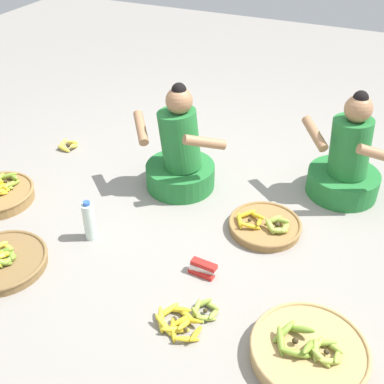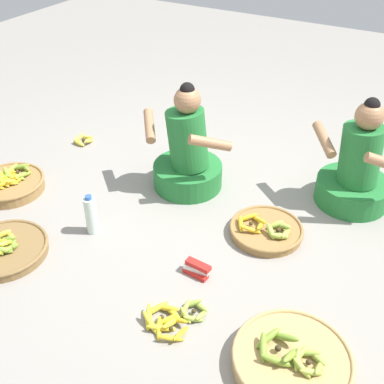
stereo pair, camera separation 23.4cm
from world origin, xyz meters
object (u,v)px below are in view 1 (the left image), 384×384
object	(u,v)px
banana_basket_near_bicycle	(2,261)
banana_basket_back_right	(265,225)
vendor_woman_behind	(346,163)
water_bottle	(89,221)
vendor_woman_front	(180,155)
packet_carton_stack	(203,268)
loose_bananas_front_left	(184,319)
banana_basket_mid_left	(309,351)
loose_bananas_mid_right	(68,145)

from	to	relation	value
banana_basket_near_bicycle	banana_basket_back_right	distance (m)	1.70
vendor_woman_behind	water_bottle	bearing A→B (deg)	-139.75
vendor_woman_front	vendor_woman_behind	size ratio (longest dim) A/B	1.02
water_bottle	packet_carton_stack	world-z (taller)	water_bottle
vendor_woman_front	loose_bananas_front_left	xyz separation A→B (m)	(0.58, -1.19, -0.24)
banana_basket_mid_left	banana_basket_back_right	bearing A→B (deg)	119.26
loose_bananas_mid_right	banana_basket_back_right	bearing A→B (deg)	-11.21
banana_basket_mid_left	loose_bananas_mid_right	distance (m)	2.69
banana_basket_mid_left	loose_bananas_front_left	xyz separation A→B (m)	(-0.66, -0.05, -0.03)
banana_basket_mid_left	banana_basket_back_right	xyz separation A→B (m)	(-0.50, 0.89, -0.01)
banana_basket_mid_left	vendor_woman_front	bearing A→B (deg)	137.65
banana_basket_mid_left	banana_basket_near_bicycle	size ratio (longest dim) A/B	1.08
banana_basket_near_bicycle	banana_basket_back_right	size ratio (longest dim) A/B	1.12
vendor_woman_behind	water_bottle	world-z (taller)	vendor_woman_behind
loose_bananas_front_left	packet_carton_stack	bearing A→B (deg)	98.22
water_bottle	loose_bananas_mid_right	bearing A→B (deg)	132.92
loose_bananas_front_left	banana_basket_back_right	bearing A→B (deg)	80.02
vendor_woman_behind	banana_basket_back_right	world-z (taller)	vendor_woman_behind
vendor_woman_behind	packet_carton_stack	distance (m)	1.37
banana_basket_near_bicycle	loose_bananas_mid_right	world-z (taller)	banana_basket_near_bicycle
banana_basket_mid_left	loose_bananas_front_left	distance (m)	0.67
vendor_woman_front	banana_basket_near_bicycle	bearing A→B (deg)	-116.48
vendor_woman_front	banana_basket_near_bicycle	distance (m)	1.41
loose_bananas_front_left	water_bottle	world-z (taller)	water_bottle
vendor_woman_behind	banana_basket_near_bicycle	size ratio (longest dim) A/B	1.48
loose_bananas_mid_right	packet_carton_stack	distance (m)	1.90
vendor_woman_front	packet_carton_stack	bearing A→B (deg)	-56.67
loose_bananas_mid_right	vendor_woman_behind	bearing A→B (deg)	7.04
vendor_woman_behind	packet_carton_stack	world-z (taller)	vendor_woman_behind
water_bottle	banana_basket_mid_left	bearing A→B (deg)	-12.67
banana_basket_back_right	packet_carton_stack	size ratio (longest dim) A/B	2.84
vendor_woman_front	vendor_woman_behind	xyz separation A→B (m)	(1.14, 0.40, -0.01)
loose_bananas_front_left	water_bottle	size ratio (longest dim) A/B	1.21
banana_basket_mid_left	banana_basket_near_bicycle	bearing A→B (deg)	-176.62
banana_basket_back_right	banana_basket_mid_left	bearing A→B (deg)	-60.74
banana_basket_back_right	loose_bananas_mid_right	distance (m)	1.92
vendor_woman_behind	packet_carton_stack	xyz separation A→B (m)	(-0.61, -1.21, -0.22)
banana_basket_mid_left	water_bottle	size ratio (longest dim) A/B	2.04
vendor_woman_front	packet_carton_stack	xyz separation A→B (m)	(0.53, -0.81, -0.22)
vendor_woman_front	loose_bananas_mid_right	distance (m)	1.16
vendor_woman_behind	loose_bananas_mid_right	world-z (taller)	vendor_woman_behind
loose_bananas_front_left	packet_carton_stack	world-z (taller)	packet_carton_stack
vendor_woman_front	loose_bananas_mid_right	size ratio (longest dim) A/B	5.21
banana_basket_mid_left	banana_basket_near_bicycle	world-z (taller)	banana_basket_mid_left
banana_basket_mid_left	loose_bananas_mid_right	bearing A→B (deg)	152.06
loose_bananas_front_left	vendor_woman_behind	bearing A→B (deg)	70.76
loose_bananas_mid_right	packet_carton_stack	world-z (taller)	packet_carton_stack
banana_basket_back_right	loose_bananas_front_left	world-z (taller)	banana_basket_back_right
loose_bananas_mid_right	banana_basket_mid_left	bearing A→B (deg)	-27.94
banana_basket_near_bicycle	packet_carton_stack	world-z (taller)	banana_basket_near_bicycle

